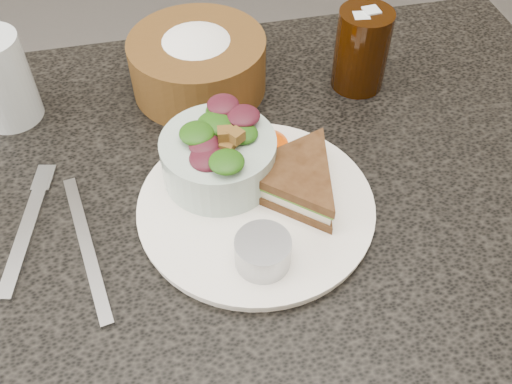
{
  "coord_description": "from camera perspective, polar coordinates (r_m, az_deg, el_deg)",
  "views": [
    {
      "loc": [
        -0.05,
        -0.41,
        1.24
      ],
      "look_at": [
        0.03,
        -0.01,
        0.78
      ],
      "focal_mm": 40.0,
      "sensor_mm": 36.0,
      "label": 1
    }
  ],
  "objects": [
    {
      "name": "dressing_ramekin",
      "position": [
        0.57,
        0.69,
        -6.02
      ],
      "size": [
        0.07,
        0.07,
        0.03
      ],
      "primitive_type": "cylinder",
      "rotation": [
        0.0,
        0.0,
        0.26
      ],
      "color": "#96999D",
      "rests_on": "dinner_plate"
    },
    {
      "name": "water_glass",
      "position": [
        0.78,
        -24.25,
        10.22
      ],
      "size": [
        0.1,
        0.1,
        0.11
      ],
      "primitive_type": "cylinder",
      "rotation": [
        0.0,
        0.0,
        -0.32
      ],
      "color": "silver",
      "rests_on": "dining_table"
    },
    {
      "name": "bread_basket",
      "position": [
        0.76,
        -5.88,
        13.38
      ],
      "size": [
        0.23,
        0.23,
        0.1
      ],
      "primitive_type": null,
      "rotation": [
        0.0,
        0.0,
        -0.32
      ],
      "color": "#573819",
      "rests_on": "dining_table"
    },
    {
      "name": "dinner_plate",
      "position": [
        0.63,
        0.0,
        -1.47
      ],
      "size": [
        0.26,
        0.26,
        0.01
      ],
      "primitive_type": "cylinder",
      "color": "white",
      "rests_on": "dining_table"
    },
    {
      "name": "orange_wedge",
      "position": [
        0.68,
        0.97,
        5.55
      ],
      "size": [
        0.08,
        0.08,
        0.02
      ],
      "primitive_type": "cone",
      "rotation": [
        0.0,
        0.0,
        0.92
      ],
      "color": "#FF5002",
      "rests_on": "dinner_plate"
    },
    {
      "name": "dining_table",
      "position": [
        0.96,
        -2.24,
        -15.91
      ],
      "size": [
        1.0,
        0.7,
        0.75
      ],
      "primitive_type": "cube",
      "color": "black",
      "rests_on": "floor"
    },
    {
      "name": "fork",
      "position": [
        0.66,
        -22.07,
        -3.88
      ],
      "size": [
        0.05,
        0.16,
        0.0
      ],
      "primitive_type": "cube",
      "rotation": [
        0.0,
        0.0,
        -0.22
      ],
      "color": "#A8A9AB",
      "rests_on": "dining_table"
    },
    {
      "name": "salad_bowl",
      "position": [
        0.63,
        -3.78,
        4.03
      ],
      "size": [
        0.13,
        0.13,
        0.07
      ],
      "primitive_type": null,
      "rotation": [
        0.0,
        0.0,
        0.01
      ],
      "color": "#A7BEB2",
      "rests_on": "dinner_plate"
    },
    {
      "name": "knife",
      "position": [
        0.63,
        -16.59,
        -5.16
      ],
      "size": [
        0.05,
        0.2,
        0.0
      ],
      "primitive_type": "cube",
      "rotation": [
        0.0,
        0.0,
        0.17
      ],
      "color": "gray",
      "rests_on": "dining_table"
    },
    {
      "name": "cola_glass",
      "position": [
        0.77,
        10.56,
        14.17
      ],
      "size": [
        0.09,
        0.09,
        0.12
      ],
      "primitive_type": null,
      "rotation": [
        0.0,
        0.0,
        -0.36
      ],
      "color": "black",
      "rests_on": "dining_table"
    },
    {
      "name": "sandwich",
      "position": [
        0.62,
        3.86,
        1.21
      ],
      "size": [
        0.2,
        0.2,
        0.04
      ],
      "primitive_type": null,
      "rotation": [
        0.0,
        0.0,
        -0.72
      ],
      "color": "#53351D",
      "rests_on": "dinner_plate"
    }
  ]
}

